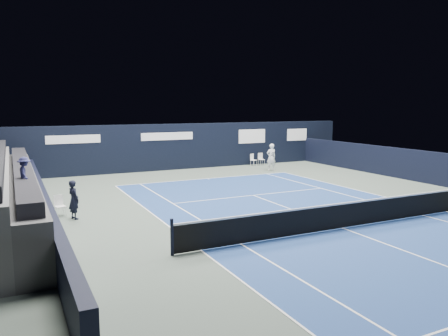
# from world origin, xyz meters

# --- Properties ---
(ground) EXTENTS (48.00, 48.00, 0.00)m
(ground) POSITION_xyz_m (0.00, 2.00, 0.00)
(ground) COLOR #48564D
(ground) RESTS_ON ground
(court_surface) EXTENTS (10.97, 23.77, 0.01)m
(court_surface) POSITION_xyz_m (0.00, 0.00, 0.00)
(court_surface) COLOR navy
(court_surface) RESTS_ON ground
(enclosure_wall_right) EXTENTS (0.30, 22.00, 1.80)m
(enclosure_wall_right) POSITION_xyz_m (10.50, 6.00, 0.90)
(enclosure_wall_right) COLOR black
(enclosure_wall_right) RESTS_ON ground
(folding_chair_back_a) EXTENTS (0.49, 0.48, 0.86)m
(folding_chair_back_a) POSITION_xyz_m (5.31, 15.69, 0.49)
(folding_chair_back_a) COLOR white
(folding_chair_back_a) RESTS_ON ground
(folding_chair_back_b) EXTENTS (0.40, 0.39, 0.88)m
(folding_chair_back_b) POSITION_xyz_m (6.01, 15.73, 0.50)
(folding_chair_back_b) COLOR silver
(folding_chair_back_b) RESTS_ON ground
(line_judge_chair) EXTENTS (0.45, 0.44, 0.84)m
(line_judge_chair) POSITION_xyz_m (-8.86, 6.34, 0.48)
(line_judge_chair) COLOR silver
(line_judge_chair) RESTS_ON ground
(line_judge) EXTENTS (0.54, 0.65, 1.52)m
(line_judge) POSITION_xyz_m (-8.40, 5.58, 0.76)
(line_judge) COLOR black
(line_judge) RESTS_ON ground
(court_markings) EXTENTS (11.03, 23.83, 0.00)m
(court_markings) POSITION_xyz_m (0.00, 0.00, 0.01)
(court_markings) COLOR white
(court_markings) RESTS_ON court_surface
(tennis_net) EXTENTS (12.90, 0.10, 1.10)m
(tennis_net) POSITION_xyz_m (0.00, 0.00, 0.51)
(tennis_net) COLOR black
(tennis_net) RESTS_ON ground
(back_sponsor_wall) EXTENTS (26.00, 0.63, 3.10)m
(back_sponsor_wall) POSITION_xyz_m (0.01, 16.50, 1.55)
(back_sponsor_wall) COLOR black
(back_sponsor_wall) RESTS_ON ground
(side_barrier_left) EXTENTS (0.33, 22.00, 1.20)m
(side_barrier_left) POSITION_xyz_m (-9.50, 5.97, 0.60)
(side_barrier_left) COLOR black
(side_barrier_left) RESTS_ON ground
(tennis_player) EXTENTS (0.70, 0.86, 1.80)m
(tennis_player) POSITION_xyz_m (5.22, 13.07, 0.90)
(tennis_player) COLOR white
(tennis_player) RESTS_ON ground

